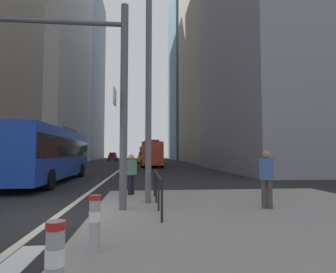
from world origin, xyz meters
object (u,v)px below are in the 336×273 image
at_px(street_lamp_post, 149,47).
at_px(pedestrian_walking, 267,176).
at_px(car_oncoming_mid, 113,157).
at_px(city_bus_red_receding, 151,153).
at_px(bollard_front, 55,263).
at_px(car_receding_far, 144,158).
at_px(pedestrian_waiting, 131,172).
at_px(city_bus_red_distant, 145,153).
at_px(car_receding_near, 143,158).
at_px(bollard_left, 95,220).
at_px(traffic_signal_gantry, 45,69).
at_px(city_bus_blue_oncoming, 49,152).

relative_size(street_lamp_post, pedestrian_walking, 4.76).
bearing_deg(car_oncoming_mid, city_bus_red_receding, -74.09).
xyz_separation_m(car_oncoming_mid, bollard_front, (5.89, -61.58, -0.33)).
relative_size(car_oncoming_mid, car_receding_far, 1.04).
height_order(city_bus_red_receding, pedestrian_waiting, city_bus_red_receding).
bearing_deg(city_bus_red_distant, car_oncoming_mid, 151.84).
distance_m(car_receding_near, car_receding_far, 1.81).
bearing_deg(city_bus_red_receding, car_oncoming_mid, 105.91).
relative_size(bollard_front, bollard_left, 1.01).
relative_size(city_bus_red_distant, street_lamp_post, 1.40).
bearing_deg(street_lamp_post, car_receding_far, 89.86).
bearing_deg(city_bus_red_distant, street_lamp_post, -90.62).
bearing_deg(bollard_front, city_bus_red_receding, 86.52).
height_order(car_oncoming_mid, car_receding_near, same).
relative_size(bollard_front, pedestrian_walking, 0.55).
distance_m(bollard_front, bollard_left, 1.75).
xyz_separation_m(car_oncoming_mid, bollard_left, (5.98, -59.83, -0.33)).
height_order(city_bus_red_receding, street_lamp_post, street_lamp_post).
height_order(car_receding_near, pedestrian_walking, car_receding_near).
bearing_deg(traffic_signal_gantry, car_receding_near, 85.56).
bearing_deg(traffic_signal_gantry, city_bus_red_receding, 82.10).
distance_m(car_receding_far, traffic_signal_gantry, 41.02).
distance_m(traffic_signal_gantry, bollard_front, 6.44).
xyz_separation_m(car_receding_far, pedestrian_waiting, (-0.71, -37.99, 0.01)).
height_order(traffic_signal_gantry, pedestrian_walking, traffic_signal_gantry).
xyz_separation_m(car_receding_near, car_receding_far, (0.04, 1.81, -0.00)).
height_order(car_receding_far, street_lamp_post, street_lamp_post).
xyz_separation_m(car_receding_near, pedestrian_waiting, (-0.67, -36.18, 0.01)).
distance_m(city_bus_red_distant, bollard_left, 55.85).
xyz_separation_m(city_bus_red_receding, car_receding_far, (-0.90, 12.13, -0.85)).
bearing_deg(bollard_left, traffic_signal_gantry, 121.26).
height_order(city_bus_blue_oncoming, car_receding_near, city_bus_blue_oncoming).
bearing_deg(car_receding_near, bollard_front, -91.44).
height_order(car_receding_near, street_lamp_post, street_lamp_post).
height_order(car_receding_far, pedestrian_waiting, car_receding_far).
xyz_separation_m(car_oncoming_mid, pedestrian_walking, (10.36, -56.76, 0.09)).
height_order(car_receding_far, bollard_front, car_receding_far).
xyz_separation_m(bollard_front, bollard_left, (0.09, 1.75, -0.00)).
relative_size(city_bus_blue_oncoming, bollard_left, 12.71).
bearing_deg(pedestrian_waiting, car_receding_far, 88.92).
distance_m(car_oncoming_mid, traffic_signal_gantry, 56.75).
relative_size(car_oncoming_mid, pedestrian_walking, 2.66).
xyz_separation_m(traffic_signal_gantry, pedestrian_waiting, (2.36, 2.80, -3.13)).
distance_m(traffic_signal_gantry, bollard_left, 5.21).
relative_size(city_bus_blue_oncoming, car_receding_near, 2.61).
bearing_deg(city_bus_blue_oncoming, city_bus_red_receding, 70.65).
distance_m(bollard_left, pedestrian_walking, 5.37).
distance_m(city_bus_blue_oncoming, car_receding_far, 32.11).
bearing_deg(car_receding_far, pedestrian_waiting, -91.08).
xyz_separation_m(city_bus_blue_oncoming, street_lamp_post, (5.82, -8.24, 3.45)).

